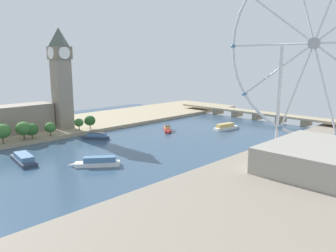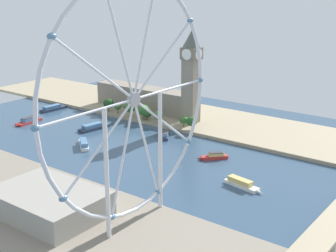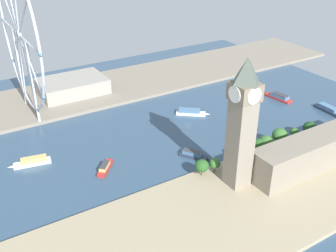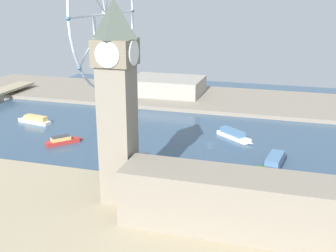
# 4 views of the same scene
# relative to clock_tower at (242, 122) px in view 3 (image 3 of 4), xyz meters

# --- Properties ---
(ground_plane) EXTENTS (392.30, 392.30, 0.00)m
(ground_plane) POSITION_rel_clock_tower_xyz_m (91.58, -23.00, -48.60)
(ground_plane) COLOR #334C66
(riverbank_left) EXTENTS (90.00, 520.00, 3.00)m
(riverbank_left) POSITION_rel_clock_tower_xyz_m (-19.57, -23.00, -47.10)
(riverbank_left) COLOR tan
(riverbank_left) RESTS_ON ground_plane
(riverbank_right) EXTENTS (90.00, 520.00, 3.00)m
(riverbank_right) POSITION_rel_clock_tower_xyz_m (202.73, -23.00, -47.10)
(riverbank_right) COLOR gray
(riverbank_right) RESTS_ON ground_plane
(clock_tower) EXTENTS (16.79, 16.79, 87.62)m
(clock_tower) POSITION_rel_clock_tower_xyz_m (0.00, 0.00, 0.00)
(clock_tower) COLOR gray
(clock_tower) RESTS_ON riverbank_left
(parliament_block) EXTENTS (22.00, 117.89, 23.30)m
(parliament_block) POSITION_rel_clock_tower_xyz_m (-11.63, -66.95, -33.96)
(parliament_block) COLOR gray
(parliament_block) RESTS_ON riverbank_left
(tree_row_embankment) EXTENTS (13.72, 116.30, 14.80)m
(tree_row_embankment) POSITION_rel_clock_tower_xyz_m (19.35, -44.02, -37.45)
(tree_row_embankment) COLOR #513823
(tree_row_embankment) RESTS_ON riverbank_left
(ferris_wheel) EXTENTS (132.29, 3.20, 136.11)m
(ferris_wheel) POSITION_rel_clock_tower_xyz_m (181.99, 87.23, 24.92)
(ferris_wheel) COLOR silver
(ferris_wheel) RESTS_ON riverbank_right
(riverside_hall) EXTENTS (46.00, 64.87, 14.42)m
(riverside_hall) POSITION_rel_clock_tower_xyz_m (205.99, 40.32, -38.39)
(riverside_hall) COLOR gray
(riverside_hall) RESTS_ON riverbank_right
(tour_boat_0) EXTENTS (23.12, 27.30, 5.86)m
(tour_boat_0) POSITION_rel_clock_tower_xyz_m (106.17, -36.18, -46.10)
(tour_boat_0) COLOR white
(tour_boat_0) RESTS_ON ground_plane
(tour_boat_1) EXTENTS (33.41, 11.81, 5.58)m
(tour_boat_1) POSITION_rel_clock_tower_xyz_m (89.47, -130.88, -46.30)
(tour_boat_1) COLOR #B22D28
(tour_boat_1) RESTS_ON ground_plane
(tour_boat_2) EXTENTS (36.55, 13.11, 5.61)m
(tour_boat_2) POSITION_rel_clock_tower_xyz_m (66.32, -64.47, -46.26)
(tour_boat_2) COLOR #2D384C
(tour_boat_2) RESTS_ON ground_plane
(tour_boat_3) EXTENTS (11.16, 31.07, 5.71)m
(tour_boat_3) POSITION_rel_clock_tower_xyz_m (98.79, 109.61, -46.17)
(tour_boat_3) COLOR white
(tour_boat_3) RESTS_ON ground_plane
(tour_boat_4) EXTENTS (21.07, 19.41, 5.44)m
(tour_boat_4) POSITION_rel_clock_tower_xyz_m (64.64, 66.69, -46.44)
(tour_boat_4) COLOR #B22D28
(tour_boat_4) RESTS_ON ground_plane
(tour_boat_5) EXTENTS (23.09, 17.28, 5.31)m
(tour_boat_5) POSITION_rel_clock_tower_xyz_m (44.95, 3.28, -46.36)
(tour_boat_5) COLOR #2D384C
(tour_boat_5) RESTS_ON ground_plane
(tour_boat_6) EXTENTS (35.20, 9.87, 5.45)m
(tour_boat_6) POSITION_rel_clock_tower_xyz_m (43.73, -149.30, -46.32)
(tour_boat_6) COLOR #2D384C
(tour_boat_6) RESTS_ON ground_plane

